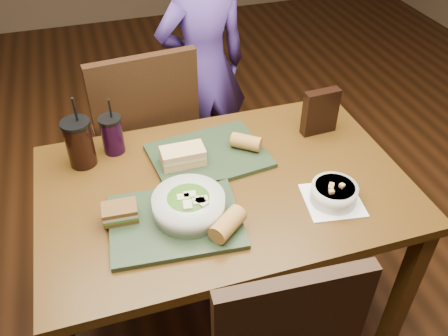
{
  "coord_description": "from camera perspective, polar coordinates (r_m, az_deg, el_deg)",
  "views": [
    {
      "loc": [
        -0.38,
        -1.21,
        1.86
      ],
      "look_at": [
        0.0,
        0.0,
        0.82
      ],
      "focal_mm": 38.0,
      "sensor_mm": 36.0,
      "label": 1
    }
  ],
  "objects": [
    {
      "name": "soup_bowl",
      "position": [
        1.64,
        13.08,
        -2.94
      ],
      "size": [
        0.22,
        0.22,
        0.08
      ],
      "color": "white",
      "rests_on": "dining_table"
    },
    {
      "name": "chair_far",
      "position": [
        2.23,
        -9.21,
        3.61
      ],
      "size": [
        0.49,
        0.49,
        1.04
      ],
      "color": "black",
      "rests_on": "ground"
    },
    {
      "name": "diner",
      "position": [
        2.57,
        -2.49,
        11.93
      ],
      "size": [
        0.53,
        0.38,
        1.36
      ],
      "primitive_type": "imported",
      "rotation": [
        0.0,
        0.0,
        3.25
      ],
      "color": "#442C7A",
      "rests_on": "ground"
    },
    {
      "name": "cup_cola",
      "position": [
        1.8,
        -16.99,
        2.92
      ],
      "size": [
        0.11,
        0.11,
        0.29
      ],
      "color": "black",
      "rests_on": "dining_table"
    },
    {
      "name": "sandwich_far",
      "position": [
        1.74,
        -4.96,
        1.46
      ],
      "size": [
        0.16,
        0.09,
        0.06
      ],
      "color": "tan",
      "rests_on": "tray_far"
    },
    {
      "name": "tray_near",
      "position": [
        1.55,
        -5.88,
        -6.4
      ],
      "size": [
        0.45,
        0.35,
        0.02
      ],
      "primitive_type": "cube",
      "rotation": [
        0.0,
        0.0,
        -0.08
      ],
      "color": "#202E1B",
      "rests_on": "dining_table"
    },
    {
      "name": "dining_table",
      "position": [
        1.75,
        0.0,
        -4.06
      ],
      "size": [
        1.3,
        0.85,
        0.75
      ],
      "color": "#482D0E",
      "rests_on": "ground"
    },
    {
      "name": "ground",
      "position": [
        2.26,
        0.0,
        -16.3
      ],
      "size": [
        6.0,
        6.0,
        0.0
      ],
      "primitive_type": "plane",
      "color": "#381C0B",
      "rests_on": "ground"
    },
    {
      "name": "sandwich_near",
      "position": [
        1.56,
        -12.41,
        -5.24
      ],
      "size": [
        0.11,
        0.08,
        0.05
      ],
      "color": "#593819",
      "rests_on": "tray_near"
    },
    {
      "name": "baguette_near",
      "position": [
        1.48,
        0.45,
        -6.78
      ],
      "size": [
        0.14,
        0.13,
        0.06
      ],
      "primitive_type": "cylinder",
      "rotation": [
        0.0,
        1.57,
        0.67
      ],
      "color": "#AD7533",
      "rests_on": "tray_near"
    },
    {
      "name": "salad_bowl",
      "position": [
        1.53,
        -4.27,
        -4.35
      ],
      "size": [
        0.24,
        0.24,
        0.08
      ],
      "color": "silver",
      "rests_on": "tray_near"
    },
    {
      "name": "baguette_far",
      "position": [
        1.81,
        2.68,
        3.14
      ],
      "size": [
        0.12,
        0.11,
        0.06
      ],
      "primitive_type": "cylinder",
      "rotation": [
        0.0,
        1.57,
        -0.65
      ],
      "color": "#AD7533",
      "rests_on": "tray_far"
    },
    {
      "name": "tray_far",
      "position": [
        1.8,
        -1.87,
        1.48
      ],
      "size": [
        0.46,
        0.37,
        0.02
      ],
      "primitive_type": "cube",
      "rotation": [
        0.0,
        0.0,
        0.12
      ],
      "color": "#202E1B",
      "rests_on": "dining_table"
    },
    {
      "name": "cup_berry",
      "position": [
        1.84,
        -13.3,
        3.93
      ],
      "size": [
        0.09,
        0.09,
        0.23
      ],
      "color": "black",
      "rests_on": "dining_table"
    },
    {
      "name": "chip_bag",
      "position": [
        1.93,
        11.5,
        6.62
      ],
      "size": [
        0.15,
        0.05,
        0.19
      ],
      "primitive_type": "cube",
      "rotation": [
        0.0,
        0.0,
        0.06
      ],
      "color": "black",
      "rests_on": "dining_table"
    }
  ]
}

